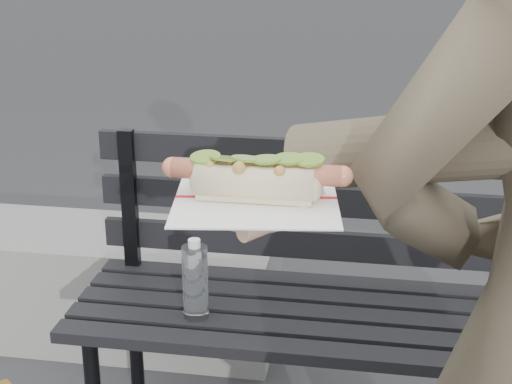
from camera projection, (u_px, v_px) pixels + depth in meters
park_bench at (363, 286)px, 2.02m from camera, size 1.50×0.44×0.88m
concrete_block at (105, 284)px, 2.75m from camera, size 1.20×0.40×0.40m
held_hotdog at (429, 156)px, 0.94m from camera, size 0.64×0.32×0.20m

